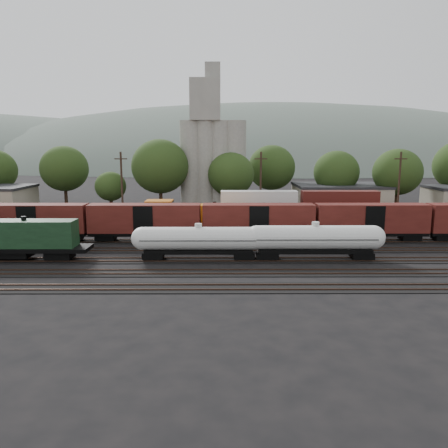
{
  "coord_description": "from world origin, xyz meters",
  "views": [
    {
      "loc": [
        5.35,
        -53.42,
        12.79
      ],
      "look_at": [
        5.58,
        2.0,
        3.0
      ],
      "focal_mm": 35.0,
      "sensor_mm": 36.0,
      "label": 1
    }
  ],
  "objects": [
    {
      "name": "distant_hills",
      "position": [
        23.92,
        260.0,
        -20.56
      ],
      "size": [
        860.0,
        286.0,
        130.0
      ],
      "color": "#59665B",
      "rests_on": "ground"
    },
    {
      "name": "boxcar_string",
      "position": [
        -5.15,
        5.0,
        3.12
      ],
      "size": [
        138.2,
        2.9,
        4.2
      ],
      "color": "black",
      "rests_on": "ground"
    },
    {
      "name": "grain_silo",
      "position": [
        3.28,
        36.0,
        11.26
      ],
      "size": [
        13.4,
        5.0,
        29.0
      ],
      "color": "gray",
      "rests_on": "ground"
    },
    {
      "name": "industrial_sheds",
      "position": [
        6.63,
        35.25,
        2.56
      ],
      "size": [
        119.38,
        17.26,
        5.1
      ],
      "color": "#9E937F",
      "rests_on": "ground"
    },
    {
      "name": "ground",
      "position": [
        0.0,
        0.0,
        0.0
      ],
      "size": [
        600.0,
        600.0,
        0.0
      ],
      "primitive_type": "plane",
      "color": "black"
    },
    {
      "name": "utility_poles",
      "position": [
        0.0,
        22.0,
        6.21
      ],
      "size": [
        122.2,
        0.36,
        12.0
      ],
      "color": "black",
      "rests_on": "ground"
    },
    {
      "name": "tracks",
      "position": [
        0.0,
        0.0,
        0.05
      ],
      "size": [
        180.0,
        33.2,
        0.2
      ],
      "color": "black",
      "rests_on": "ground"
    },
    {
      "name": "container_wall",
      "position": [
        -11.33,
        15.0,
        2.09
      ],
      "size": [
        164.48,
        2.6,
        5.8
      ],
      "color": "black",
      "rests_on": "ground"
    },
    {
      "name": "orange_locomotive",
      "position": [
        0.94,
        10.0,
        2.73
      ],
      "size": [
        19.27,
        3.21,
        4.82
      ],
      "color": "black",
      "rests_on": "ground"
    },
    {
      "name": "tree_band",
      "position": [
        -4.22,
        37.75,
        8.14
      ],
      "size": [
        164.49,
        21.82,
        14.35
      ],
      "color": "black",
      "rests_on": "ground"
    },
    {
      "name": "tank_car_a",
      "position": [
        2.65,
        -5.0,
        2.4
      ],
      "size": [
        15.27,
        2.73,
        4.0
      ],
      "color": "silver",
      "rests_on": "ground"
    },
    {
      "name": "tank_car_b",
      "position": [
        15.89,
        -5.0,
        2.5
      ],
      "size": [
        15.95,
        2.85,
        4.18
      ],
      "color": "silver",
      "rests_on": "ground"
    }
  ]
}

